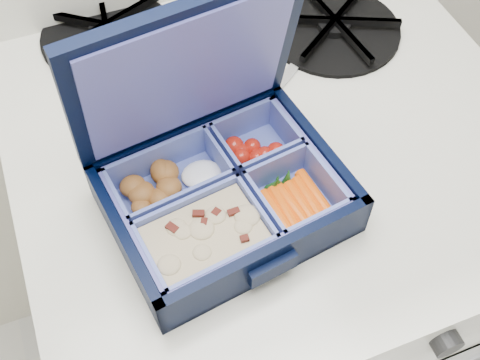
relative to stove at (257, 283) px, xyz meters
name	(u,v)px	position (x,y,z in m)	size (l,w,h in m)	color
stove	(257,283)	(0.00, 0.00, 0.00)	(0.58, 0.58, 0.87)	silver
bento_box	(225,198)	(-0.09, -0.11, 0.46)	(0.22, 0.17, 0.05)	black
burner_grate	(334,24)	(0.13, 0.10, 0.45)	(0.17, 0.17, 0.02)	black
burner_grate_rear	(107,31)	(-0.14, 0.19, 0.45)	(0.17, 0.17, 0.02)	black
fork	(268,98)	(0.01, 0.02, 0.44)	(0.02, 0.17, 0.01)	silver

